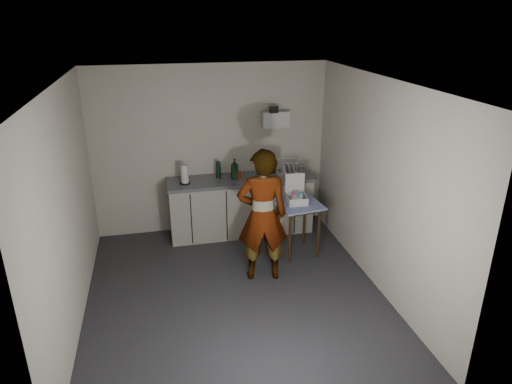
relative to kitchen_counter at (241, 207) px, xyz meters
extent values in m
plane|color=#28282D|center=(-0.40, -1.70, -0.43)|extent=(4.00, 4.00, 0.00)
cube|color=beige|center=(-0.40, 0.29, 0.87)|extent=(3.60, 0.02, 2.60)
cube|color=beige|center=(1.39, -1.70, 0.87)|extent=(0.02, 4.00, 2.60)
cube|color=beige|center=(-2.19, -1.70, 0.87)|extent=(0.02, 4.00, 2.60)
cube|color=silver|center=(-0.40, -1.70, 2.17)|extent=(3.60, 4.00, 0.01)
cube|color=black|center=(0.00, 0.00, -0.39)|extent=(2.20, 0.52, 0.08)
cube|color=#A7A294|center=(0.00, 0.00, 0.00)|extent=(2.20, 0.58, 0.86)
cube|color=#54585F|center=(0.00, 0.00, 0.46)|extent=(2.24, 0.62, 0.05)
cube|color=black|center=(-0.80, -0.29, 0.00)|extent=(0.02, 0.01, 0.80)
cube|color=black|center=(-0.27, -0.29, 0.00)|extent=(0.02, 0.01, 0.80)
cube|color=black|center=(0.27, -0.29, 0.00)|extent=(0.01, 0.01, 0.80)
cube|color=black|center=(0.80, -0.29, 0.00)|extent=(0.02, 0.01, 0.80)
cube|color=white|center=(0.60, 0.22, 1.32)|extent=(0.42, 0.16, 0.24)
cube|color=white|center=(0.60, 0.27, 1.18)|extent=(0.30, 0.06, 0.04)
cube|color=black|center=(0.55, 0.13, 1.48)|extent=(0.14, 0.02, 0.10)
cylinder|color=#3D270D|center=(0.48, -1.10, -0.07)|extent=(0.04, 0.04, 0.72)
cylinder|color=#3D270D|center=(0.91, -1.04, -0.07)|extent=(0.04, 0.04, 0.72)
cylinder|color=#3D270D|center=(0.41, -0.66, -0.07)|extent=(0.04, 0.04, 0.72)
cylinder|color=#3D270D|center=(0.85, -0.60, -0.07)|extent=(0.04, 0.04, 0.72)
cube|color=#3D270D|center=(0.66, -0.85, 0.31)|extent=(0.60, 0.60, 0.04)
cube|color=#1A2E9F|center=(0.66, -0.85, 0.34)|extent=(0.68, 0.68, 0.03)
imported|color=#B2A593|center=(0.02, -1.37, 0.46)|extent=(0.69, 0.50, 1.77)
imported|color=black|center=(-0.09, -0.01, 0.64)|extent=(0.16, 0.16, 0.32)
cylinder|color=red|center=(-0.03, -0.02, 0.54)|extent=(0.06, 0.06, 0.12)
cylinder|color=black|center=(-0.32, 0.09, 0.61)|extent=(0.08, 0.08, 0.26)
cylinder|color=black|center=(-0.84, -0.05, 0.49)|extent=(0.16, 0.16, 0.02)
cylinder|color=white|center=(-0.84, -0.05, 0.63)|extent=(0.11, 0.11, 0.27)
cube|color=silver|center=(0.75, -0.06, 0.49)|extent=(0.36, 0.27, 0.02)
cylinder|color=silver|center=(0.59, -0.18, 0.62)|extent=(0.01, 0.01, 0.23)
cylinder|color=silver|center=(0.92, -0.18, 0.62)|extent=(0.01, 0.01, 0.23)
cylinder|color=silver|center=(0.59, 0.06, 0.62)|extent=(0.01, 0.01, 0.23)
cylinder|color=silver|center=(0.92, 0.06, 0.62)|extent=(0.01, 0.01, 0.23)
cylinder|color=white|center=(0.66, -0.06, 0.60)|extent=(0.04, 0.20, 0.20)
cylinder|color=white|center=(0.74, -0.06, 0.60)|extent=(0.04, 0.20, 0.20)
cylinder|color=white|center=(0.81, -0.06, 0.60)|extent=(0.04, 0.20, 0.20)
cube|color=white|center=(0.65, -0.83, 0.36)|extent=(0.30, 0.30, 0.01)
cube|color=white|center=(0.64, -0.96, 0.41)|extent=(0.28, 0.03, 0.10)
cube|color=white|center=(0.66, -0.70, 0.41)|extent=(0.28, 0.03, 0.10)
cube|color=white|center=(0.51, -0.82, 0.41)|extent=(0.03, 0.28, 0.10)
cube|color=white|center=(0.78, -0.84, 0.41)|extent=(0.03, 0.28, 0.10)
cube|color=white|center=(0.66, -0.69, 0.60)|extent=(0.28, 0.03, 0.28)
cylinder|color=white|center=(0.65, -0.83, 0.41)|extent=(0.18, 0.18, 0.10)
sphere|color=#F359AE|center=(0.60, -0.86, 0.48)|extent=(0.06, 0.06, 0.06)
sphere|color=#55B6E7|center=(0.69, -0.87, 0.48)|extent=(0.06, 0.06, 0.06)
sphere|color=#53CA67|center=(0.65, -0.78, 0.48)|extent=(0.06, 0.06, 0.06)
sphere|color=#F359AE|center=(0.61, -0.79, 0.48)|extent=(0.06, 0.06, 0.06)
camera|label=1|loc=(-1.21, -6.46, 2.87)|focal=32.00mm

